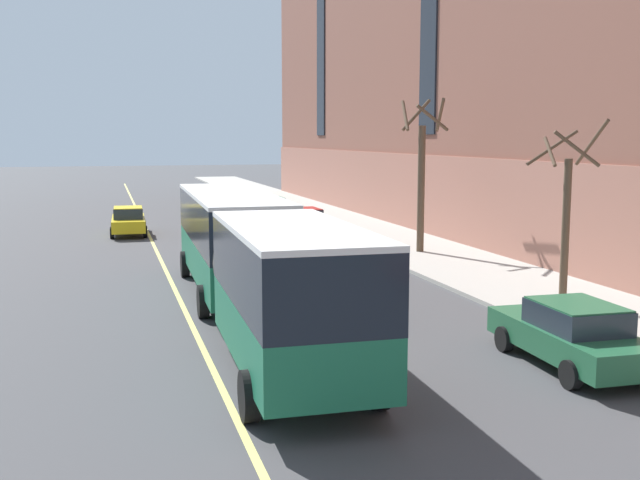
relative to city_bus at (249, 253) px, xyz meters
name	(u,v)px	position (x,y,z in m)	size (l,w,h in m)	color
ground_plane	(321,357)	(0.97, -4.07, -2.03)	(260.00, 260.00, 0.00)	#424244
sidewalk	(576,305)	(10.28, -1.07, -1.96)	(5.40, 160.00, 0.15)	#ADA89E
city_bus	(249,253)	(0.00, 0.00, 0.00)	(3.30, 18.66, 3.49)	#1E704C
parked_car_green_0	(271,209)	(6.26, 25.71, -1.25)	(1.95, 4.57, 1.56)	#23603D
parked_car_red_2	(303,222)	(6.34, 17.88, -1.25)	(2.06, 4.46, 1.56)	#B21E19
parked_car_green_3	(572,334)	(6.41, -6.40, -1.25)	(2.15, 4.82, 1.56)	#23603D
taxi_cab	(128,221)	(-2.76, 21.21, -1.25)	(2.04, 4.73, 1.56)	yellow
street_tree_mid_block	(566,211)	(9.89, -0.89, 1.03)	(1.85, 1.88, 5.76)	brown
street_tree_far_uptown	(422,173)	(9.89, 10.25, 1.70)	(2.09, 2.06, 6.94)	brown
lane_centerline	(196,334)	(-1.70, -1.07, -2.03)	(0.16, 140.00, 0.01)	#E0D66B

